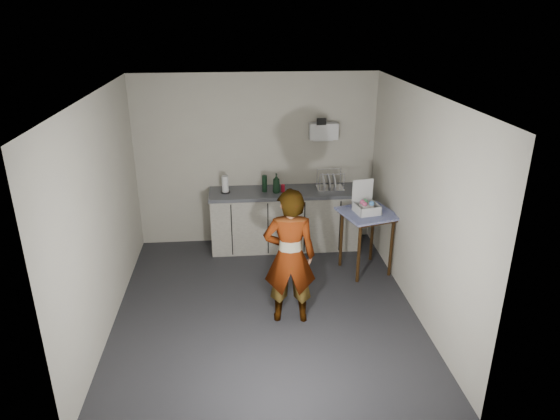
{
  "coord_description": "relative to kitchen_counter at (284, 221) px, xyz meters",
  "views": [
    {
      "loc": [
        -0.3,
        -5.26,
        3.41
      ],
      "look_at": [
        0.22,
        0.45,
        1.11
      ],
      "focal_mm": 32.0,
      "sensor_mm": 36.0,
      "label": 1
    }
  ],
  "objects": [
    {
      "name": "bakery_box",
      "position": [
        1.01,
        -0.87,
        0.55
      ],
      "size": [
        0.35,
        0.36,
        0.42
      ],
      "rotation": [
        0.0,
        0.0,
        0.19
      ],
      "color": "white",
      "rests_on": "side_table"
    },
    {
      "name": "dark_bottle",
      "position": [
        -0.3,
        -0.01,
        0.61
      ],
      "size": [
        0.07,
        0.07,
        0.25
      ],
      "primitive_type": "cylinder",
      "color": "black",
      "rests_on": "kitchen_counter"
    },
    {
      "name": "wall_shelf",
      "position": [
        0.6,
        0.22,
        1.32
      ],
      "size": [
        0.42,
        0.18,
        0.37
      ],
      "color": "white",
      "rests_on": "ground"
    },
    {
      "name": "wall_right",
      "position": [
        1.39,
        -1.7,
        0.87
      ],
      "size": [
        0.02,
        4.0,
        2.6
      ],
      "primitive_type": "cube",
      "color": "beige",
      "rests_on": "ground"
    },
    {
      "name": "ground",
      "position": [
        -0.4,
        -1.7,
        -0.43
      ],
      "size": [
        4.0,
        4.0,
        0.0
      ],
      "primitive_type": "plane",
      "color": "#2A2A2F",
      "rests_on": "ground"
    },
    {
      "name": "kitchen_counter",
      "position": [
        0.0,
        0.0,
        0.0
      ],
      "size": [
        2.24,
        0.62,
        0.91
      ],
      "color": "black",
      "rests_on": "ground"
    },
    {
      "name": "soap_bottle",
      "position": [
        -0.13,
        -0.07,
        0.63
      ],
      "size": [
        0.12,
        0.12,
        0.29
      ],
      "primitive_type": "imported",
      "rotation": [
        0.0,
        0.0,
        0.08
      ],
      "color": "black",
      "rests_on": "kitchen_counter"
    },
    {
      "name": "paper_towel",
      "position": [
        -0.87,
        0.01,
        0.6
      ],
      "size": [
        0.14,
        0.14,
        0.25
      ],
      "color": "black",
      "rests_on": "kitchen_counter"
    },
    {
      "name": "ceiling",
      "position": [
        -0.4,
        -1.7,
        2.17
      ],
      "size": [
        3.6,
        4.0,
        0.01
      ],
      "primitive_type": "cube",
      "color": "white",
      "rests_on": "wall_back"
    },
    {
      "name": "wall_back",
      "position": [
        -0.4,
        0.29,
        0.87
      ],
      "size": [
        3.6,
        0.02,
        2.6
      ],
      "primitive_type": "cube",
      "color": "beige",
      "rests_on": "ground"
    },
    {
      "name": "standing_man",
      "position": [
        -0.13,
        -1.96,
        0.39
      ],
      "size": [
        0.62,
        0.43,
        1.64
      ],
      "primitive_type": "imported",
      "rotation": [
        0.0,
        0.0,
        3.07
      ],
      "color": "#B2A593",
      "rests_on": "ground"
    },
    {
      "name": "side_table",
      "position": [
        1.05,
        -0.87,
        0.34
      ],
      "size": [
        0.84,
        0.84,
        0.88
      ],
      "rotation": [
        0.0,
        0.0,
        0.28
      ],
      "color": "#361F0C",
      "rests_on": "ground"
    },
    {
      "name": "soda_can",
      "position": [
        -0.03,
        -0.04,
        0.54
      ],
      "size": [
        0.06,
        0.06,
        0.11
      ],
      "primitive_type": "cylinder",
      "color": "red",
      "rests_on": "kitchen_counter"
    },
    {
      "name": "wall_left",
      "position": [
        -2.19,
        -1.7,
        0.87
      ],
      "size": [
        0.02,
        4.0,
        2.6
      ],
      "primitive_type": "cube",
      "color": "beige",
      "rests_on": "ground"
    },
    {
      "name": "dish_rack",
      "position": [
        0.68,
        0.03,
        0.55
      ],
      "size": [
        0.4,
        0.3,
        0.28
      ],
      "color": "white",
      "rests_on": "kitchen_counter"
    }
  ]
}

